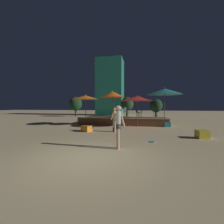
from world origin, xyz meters
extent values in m
plane|color=#D1B784|center=(0.00, 0.00, 0.00)|extent=(120.00, 120.00, 0.00)
cube|color=brown|center=(0.01, 9.86, 0.33)|extent=(8.25, 2.82, 0.65)
cube|color=#CCB793|center=(0.01, 8.49, 0.69)|extent=(8.25, 0.12, 0.08)
cylinder|color=brown|center=(1.44, 8.16, 1.11)|extent=(0.05, 0.05, 2.22)
cone|color=red|center=(1.44, 8.16, 2.42)|extent=(2.93, 2.93, 0.39)
sphere|color=red|center=(1.44, 8.16, 2.65)|extent=(0.08, 0.08, 0.08)
cylinder|color=brown|center=(-0.80, 8.61, 1.28)|extent=(0.05, 0.05, 2.57)
cone|color=orange|center=(-0.80, 8.61, 2.84)|extent=(2.17, 2.17, 0.55)
sphere|color=orange|center=(-0.80, 8.61, 3.16)|extent=(0.08, 0.08, 0.08)
cylinder|color=brown|center=(-3.32, 8.51, 1.20)|extent=(0.05, 0.05, 2.39)
cone|color=orange|center=(-3.32, 8.51, 2.58)|extent=(2.56, 2.56, 0.38)
sphere|color=orange|center=(-3.32, 8.51, 2.81)|extent=(0.08, 0.08, 0.08)
cylinder|color=brown|center=(3.70, 8.57, 1.38)|extent=(0.05, 0.05, 2.76)
cone|color=teal|center=(3.70, 8.57, 3.01)|extent=(2.90, 2.90, 0.50)
sphere|color=teal|center=(3.70, 8.57, 3.29)|extent=(0.08, 0.08, 0.08)
cube|color=yellow|center=(5.05, 4.23, 0.22)|extent=(0.64, 0.64, 0.44)
cube|color=#2D9EDB|center=(3.95, 8.68, 0.20)|extent=(0.54, 0.54, 0.41)
cube|color=orange|center=(-1.97, 5.15, 0.20)|extent=(0.76, 0.76, 0.40)
cylinder|color=tan|center=(0.84, 1.26, 0.41)|extent=(0.13, 0.13, 0.82)
cylinder|color=#3F3F47|center=(0.84, 1.43, 0.41)|extent=(0.13, 0.13, 0.82)
cylinder|color=#3F3F47|center=(0.84, 1.34, 0.90)|extent=(0.21, 0.21, 0.24)
cylinder|color=beige|center=(0.84, 1.34, 1.24)|extent=(0.21, 0.21, 0.63)
cylinder|color=tan|center=(1.02, 1.34, 1.17)|extent=(0.21, 0.08, 0.56)
cylinder|color=tan|center=(0.67, 1.34, 1.17)|extent=(0.13, 0.08, 0.57)
sphere|color=tan|center=(0.84, 1.34, 1.67)|extent=(0.22, 0.22, 0.22)
cylinder|color=#3F3F47|center=(-0.10, 5.41, 0.38)|extent=(0.13, 0.13, 0.77)
cylinder|color=tan|center=(0.00, 5.28, 0.38)|extent=(0.13, 0.13, 0.77)
cylinder|color=#3F3F47|center=(-0.05, 5.35, 0.85)|extent=(0.20, 0.20, 0.24)
cylinder|color=#D8D14C|center=(-0.05, 5.35, 1.16)|extent=(0.20, 0.20, 0.59)
cylinder|color=tan|center=(-0.17, 5.25, 1.09)|extent=(0.23, 0.20, 0.52)
cylinder|color=tan|center=(0.08, 5.45, 1.09)|extent=(0.23, 0.20, 0.52)
sphere|color=tan|center=(-0.05, 5.35, 1.56)|extent=(0.21, 0.21, 0.21)
cylinder|color=#1E4C47|center=(1.49, 10.60, 0.96)|extent=(0.02, 0.02, 0.45)
cylinder|color=#1E4C47|center=(1.52, 10.31, 0.96)|extent=(0.02, 0.02, 0.45)
cylinder|color=#1E4C47|center=(1.79, 10.64, 0.96)|extent=(0.02, 0.02, 0.45)
cylinder|color=#1E4C47|center=(1.82, 10.34, 0.96)|extent=(0.02, 0.02, 0.45)
cylinder|color=#1E4C47|center=(1.65, 10.47, 1.18)|extent=(0.40, 0.40, 0.02)
cube|color=#1E4C47|center=(1.82, 10.49, 1.41)|extent=(0.07, 0.36, 0.45)
cylinder|color=#1E4C47|center=(2.94, 10.47, 0.96)|extent=(0.02, 0.02, 0.45)
cylinder|color=#1E4C47|center=(3.15, 10.26, 0.96)|extent=(0.02, 0.02, 0.45)
cylinder|color=#1E4C47|center=(3.15, 10.68, 0.96)|extent=(0.02, 0.02, 0.45)
cylinder|color=#1E4C47|center=(3.36, 10.47, 0.96)|extent=(0.02, 0.02, 0.45)
cylinder|color=#1E4C47|center=(3.15, 10.47, 1.18)|extent=(0.40, 0.40, 0.02)
cube|color=#1E4C47|center=(3.27, 10.59, 1.41)|extent=(0.28, 0.27, 0.45)
cylinder|color=#47474C|center=(0.32, 9.93, 0.96)|extent=(0.02, 0.02, 0.45)
cylinder|color=#47474C|center=(0.51, 10.16, 0.96)|extent=(0.02, 0.02, 0.45)
cylinder|color=#47474C|center=(0.09, 10.13, 0.96)|extent=(0.02, 0.02, 0.45)
cylinder|color=#47474C|center=(0.29, 10.35, 0.96)|extent=(0.02, 0.02, 0.45)
cylinder|color=#47474C|center=(0.30, 10.14, 1.18)|extent=(0.40, 0.40, 0.02)
cube|color=#47474C|center=(0.17, 10.25, 1.41)|extent=(0.26, 0.29, 0.45)
cylinder|color=#1E4C47|center=(1.61, 9.32, 0.96)|extent=(0.02, 0.02, 0.45)
cylinder|color=#1E4C47|center=(1.70, 9.60, 0.96)|extent=(0.02, 0.02, 0.45)
cylinder|color=#1E4C47|center=(1.33, 9.40, 0.96)|extent=(0.02, 0.02, 0.45)
cylinder|color=#1E4C47|center=(1.41, 9.69, 0.96)|extent=(0.02, 0.02, 0.45)
cylinder|color=#1E4C47|center=(1.51, 9.50, 1.18)|extent=(0.40, 0.40, 0.02)
cube|color=#1E4C47|center=(1.35, 9.55, 1.41)|extent=(0.13, 0.35, 0.45)
cylinder|color=#33B2D8|center=(2.31, 2.77, 0.02)|extent=(0.27, 0.27, 0.03)
cylinder|color=#3D2B1C|center=(-0.65, 21.43, 0.59)|extent=(0.28, 0.28, 1.18)
ellipsoid|color=#1E4223|center=(-0.65, 21.43, 2.17)|extent=(2.19, 2.19, 2.41)
cylinder|color=#3D2B1C|center=(-9.42, 19.59, 0.61)|extent=(0.28, 0.28, 1.22)
ellipsoid|color=#19381E|center=(-9.42, 19.59, 2.21)|extent=(2.20, 2.20, 2.42)
cylinder|color=#3D2B1C|center=(3.71, 15.96, 0.56)|extent=(0.28, 0.28, 1.12)
ellipsoid|color=#19381E|center=(3.71, 15.96, 1.86)|extent=(1.64, 1.64, 1.80)
cube|color=teal|center=(-4.39, 24.99, 5.56)|extent=(5.08, 4.29, 11.13)
camera|label=1|loc=(1.75, -4.71, 1.74)|focal=24.00mm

